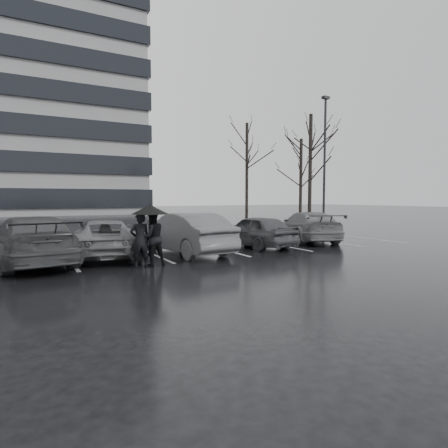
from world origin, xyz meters
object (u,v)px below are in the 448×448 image
tree_north (247,172)px  car_main (255,231)px  pedestrian_left (140,240)px  lamp_post (324,170)px  car_west_b (105,239)px  car_east (307,226)px  car_west_a (186,233)px  tree_ne (301,181)px  pedestrian_right (152,238)px  car_west_c (31,240)px  tree_east (310,171)px

tree_north → car_main: bearing=-120.7°
pedestrian_left → lamp_post: 14.74m
car_west_b → tree_north: tree_north is taller
car_east → car_main: bearing=30.7°
car_west_b → pedestrian_left: (0.53, -2.44, 0.16)m
car_west_a → car_west_b: 2.82m
car_main → car_west_b: size_ratio=0.84×
car_west_a → car_east: 6.66m
pedestrian_left → lamp_post: size_ratio=0.20×
tree_ne → tree_north: size_ratio=0.82×
car_main → pedestrian_left: size_ratio=2.43×
car_west_b → car_east: car_east is taller
pedestrian_right → lamp_post: 14.35m
car_west_b → tree_ne: 21.92m
lamp_post → tree_ne: lamp_post is taller
car_east → pedestrian_left: pedestrian_left is taller
pedestrian_left → car_east: bearing=-160.0°
car_west_c → pedestrian_right: (3.19, -1.96, 0.11)m
car_west_c → tree_east: tree_east is taller
car_west_b → tree_north: 21.16m
car_west_a → pedestrian_right: (-1.84, -1.78, 0.10)m
pedestrian_right → tree_east: 18.24m
pedestrian_left → lamp_post: lamp_post is taller
car_main → pedestrian_left: (-5.49, -2.22, 0.14)m
tree_ne → car_west_a: bearing=-141.9°
car_west_a → pedestrian_left: bearing=32.4°
car_west_b → pedestrian_left: 2.50m
tree_ne → car_main: bearing=-136.0°
car_west_b → pedestrian_right: pedestrian_right is taller
pedestrian_left → pedestrian_right: bearing=-164.9°
car_west_b → tree_ne: (18.34, 11.65, 2.85)m
tree_ne → tree_north: (-3.50, 3.00, 0.75)m
car_west_c → tree_east: bearing=-163.8°
tree_ne → pedestrian_left: bearing=-141.6°
car_main → car_west_c: 8.30m
car_east → tree_east: tree_east is taller
car_main → tree_east: 13.02m
car_west_a → tree_east: size_ratio=0.57×
car_main → lamp_post: lamp_post is taller
lamp_post → car_west_b: bearing=-164.3°
car_east → tree_ne: bearing=-108.9°
tree_east → tree_north: (-1.00, 7.00, 0.25)m
car_main → car_east: size_ratio=0.81×
pedestrian_left → pedestrian_right: size_ratio=0.94×
car_main → car_west_a: 3.29m
car_west_b → car_west_c: 2.31m
tree_east → car_east: bearing=-131.9°
car_main → car_west_c: car_west_c is taller
car_west_b → tree_ne: size_ratio=0.66×
car_west_a → tree_east: bearing=-155.5°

